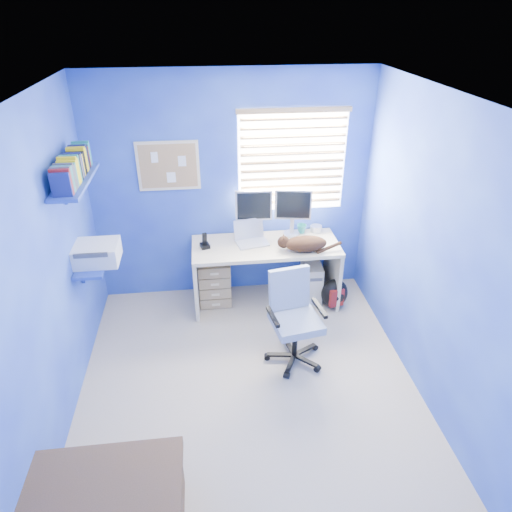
{
  "coord_description": "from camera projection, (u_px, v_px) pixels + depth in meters",
  "views": [
    {
      "loc": [
        -0.3,
        -3.05,
        3.06
      ],
      "look_at": [
        0.15,
        0.65,
        0.95
      ],
      "focal_mm": 32.0,
      "sensor_mm": 36.0,
      "label": 1
    }
  ],
  "objects": [
    {
      "name": "yellow_book",
      "position": [
        302.0,
        297.0,
        5.14
      ],
      "size": [
        0.03,
        0.17,
        0.24
      ],
      "primitive_type": "cube",
      "color": "yellow",
      "rests_on": "floor"
    },
    {
      "name": "floor",
      "position": [
        248.0,
        382.0,
        4.17
      ],
      "size": [
        3.0,
        3.2,
        0.0
      ],
      "primitive_type": "cube",
      "color": "#B5A28D",
      "rests_on": "ground"
    },
    {
      "name": "wall_back",
      "position": [
        232.0,
        190.0,
        4.93
      ],
      "size": [
        3.0,
        0.01,
        2.5
      ],
      "primitive_type": "cube",
      "color": "#1E30A9",
      "rests_on": "ground"
    },
    {
      "name": "cd_spindle",
      "position": [
        316.0,
        229.0,
        5.18
      ],
      "size": [
        0.13,
        0.13,
        0.07
      ],
      "primitive_type": "cylinder",
      "color": "silver",
      "rests_on": "desk"
    },
    {
      "name": "wall_front",
      "position": [
        281.0,
        434.0,
        2.17
      ],
      "size": [
        3.0,
        0.01,
        2.5
      ],
      "primitive_type": "cube",
      "color": "#1E30A9",
      "rests_on": "ground"
    },
    {
      "name": "drawer_boxes",
      "position": [
        215.0,
        283.0,
        5.13
      ],
      "size": [
        0.35,
        0.28,
        0.54
      ],
      "primitive_type": "cube",
      "color": "tan",
      "rests_on": "floor"
    },
    {
      "name": "office_chair",
      "position": [
        294.0,
        329.0,
        4.3
      ],
      "size": [
        0.6,
        0.6,
        0.9
      ],
      "color": "black",
      "rests_on": "floor"
    },
    {
      "name": "monitor_left",
      "position": [
        254.0,
        213.0,
        4.98
      ],
      "size": [
        0.41,
        0.14,
        0.54
      ],
      "primitive_type": "cube",
      "rotation": [
        0.0,
        0.0,
        -0.05
      ],
      "color": "silver",
      "rests_on": "desk"
    },
    {
      "name": "wall_right",
      "position": [
        430.0,
        253.0,
        3.71
      ],
      "size": [
        0.01,
        3.2,
        2.5
      ],
      "primitive_type": "cube",
      "color": "#1E30A9",
      "rests_on": "ground"
    },
    {
      "name": "laptop",
      "position": [
        252.0,
        234.0,
        4.89
      ],
      "size": [
        0.38,
        0.32,
        0.22
      ],
      "primitive_type": "cube",
      "rotation": [
        0.0,
        0.0,
        0.2
      ],
      "color": "silver",
      "rests_on": "desk"
    },
    {
      "name": "wall_left",
      "position": [
        47.0,
        277.0,
        3.4
      ],
      "size": [
        0.01,
        3.2,
        2.5
      ],
      "primitive_type": "cube",
      "color": "#1E30A9",
      "rests_on": "ground"
    },
    {
      "name": "monitor_right",
      "position": [
        292.0,
        212.0,
        5.0
      ],
      "size": [
        0.42,
        0.19,
        0.54
      ],
      "primitive_type": "cube",
      "rotation": [
        0.0,
        0.0,
        -0.18
      ],
      "color": "silver",
      "rests_on": "desk"
    },
    {
      "name": "backpack",
      "position": [
        334.0,
        293.0,
        5.11
      ],
      "size": [
        0.34,
        0.29,
        0.35
      ],
      "primitive_type": "ellipsoid",
      "rotation": [
        0.0,
        0.0,
        0.22
      ],
      "color": "black",
      "rests_on": "floor"
    },
    {
      "name": "cat",
      "position": [
        306.0,
        244.0,
        4.77
      ],
      "size": [
        0.48,
        0.31,
        0.16
      ],
      "primitive_type": "ellipsoid",
      "rotation": [
        0.0,
        0.0,
        -0.17
      ],
      "color": "black",
      "rests_on": "desk"
    },
    {
      "name": "desk",
      "position": [
        265.0,
        274.0,
        5.1
      ],
      "size": [
        1.59,
        0.65,
        0.74
      ],
      "primitive_type": "cube",
      "color": "beige",
      "rests_on": "floor"
    },
    {
      "name": "tower_pc",
      "position": [
        311.0,
        279.0,
        5.28
      ],
      "size": [
        0.21,
        0.45,
        0.45
      ],
      "primitive_type": "cube",
      "rotation": [
        0.0,
        0.0,
        -0.04
      ],
      "color": "beige",
      "rests_on": "floor"
    },
    {
      "name": "window_blinds",
      "position": [
        292.0,
        162.0,
        4.83
      ],
      "size": [
        1.15,
        0.05,
        1.1
      ],
      "color": "white",
      "rests_on": "ground"
    },
    {
      "name": "mug",
      "position": [
        302.0,
        229.0,
        5.15
      ],
      "size": [
        0.1,
        0.09,
        0.1
      ],
      "primitive_type": "imported",
      "color": "#1F8377",
      "rests_on": "desk"
    },
    {
      "name": "corkboard",
      "position": [
        168.0,
        166.0,
        4.7
      ],
      "size": [
        0.64,
        0.02,
        0.52
      ],
      "color": "beige",
      "rests_on": "ground"
    },
    {
      "name": "ceiling",
      "position": [
        245.0,
        98.0,
        2.94
      ],
      "size": [
        3.0,
        3.2,
        0.0
      ],
      "primitive_type": "cube",
      "color": "white",
      "rests_on": "wall_back"
    },
    {
      "name": "wall_shelves",
      "position": [
        83.0,
        212.0,
        3.97
      ],
      "size": [
        0.42,
        0.9,
        1.05
      ],
      "color": "#253FA3",
      "rests_on": "ground"
    },
    {
      "name": "phone",
      "position": [
        205.0,
        240.0,
        4.82
      ],
      "size": [
        0.11,
        0.13,
        0.17
      ],
      "primitive_type": "cube",
      "rotation": [
        0.0,
        0.0,
        0.24
      ],
      "color": "black",
      "rests_on": "desk"
    }
  ]
}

